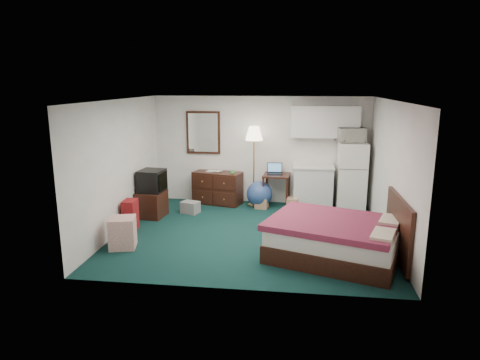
# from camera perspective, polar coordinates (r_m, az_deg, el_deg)

# --- Properties ---
(floor) EXTENTS (5.00, 4.50, 0.01)m
(floor) POSITION_cam_1_polar(r_m,az_deg,el_deg) (8.19, 1.35, -7.15)
(floor) COLOR black
(floor) RESTS_ON ground
(ceiling) EXTENTS (5.00, 4.50, 0.01)m
(ceiling) POSITION_cam_1_polar(r_m,az_deg,el_deg) (7.69, 1.46, 10.61)
(ceiling) COLOR silver
(ceiling) RESTS_ON walls
(walls) EXTENTS (5.01, 4.51, 2.50)m
(walls) POSITION_cam_1_polar(r_m,az_deg,el_deg) (7.85, 1.40, 1.45)
(walls) COLOR silver
(walls) RESTS_ON floor
(mirror) EXTENTS (0.80, 0.06, 1.00)m
(mirror) POSITION_cam_1_polar(r_m,az_deg,el_deg) (10.16, -4.92, 6.33)
(mirror) COLOR white
(mirror) RESTS_ON walls
(upper_cabinets) EXTENTS (1.50, 0.35, 0.70)m
(upper_cabinets) POSITION_cam_1_polar(r_m,az_deg,el_deg) (9.78, 11.26, 7.64)
(upper_cabinets) COLOR silver
(upper_cabinets) RESTS_ON walls
(headboard) EXTENTS (0.06, 1.56, 1.00)m
(headboard) POSITION_cam_1_polar(r_m,az_deg,el_deg) (7.26, 20.35, -6.06)
(headboard) COLOR black
(headboard) RESTS_ON walls
(dresser) EXTENTS (1.20, 0.76, 0.76)m
(dresser) POSITION_cam_1_polar(r_m,az_deg,el_deg) (10.09, -2.99, -1.03)
(dresser) COLOR black
(dresser) RESTS_ON floor
(floor_lamp) EXTENTS (0.46, 0.46, 1.84)m
(floor_lamp) POSITION_cam_1_polar(r_m,az_deg,el_deg) (9.80, 1.85, 1.81)
(floor_lamp) COLOR #D9A750
(floor_lamp) RESTS_ON floor
(desk) EXTENTS (0.64, 0.64, 0.75)m
(desk) POSITION_cam_1_polar(r_m,az_deg,el_deg) (9.89, 4.87, -1.37)
(desk) COLOR black
(desk) RESTS_ON floor
(exercise_ball) EXTENTS (0.63, 0.63, 0.59)m
(exercise_ball) POSITION_cam_1_polar(r_m,az_deg,el_deg) (9.84, 2.62, -1.88)
(exercise_ball) COLOR navy
(exercise_ball) RESTS_ON floor
(kitchen_counter) EXTENTS (0.87, 0.66, 0.94)m
(kitchen_counter) POSITION_cam_1_polar(r_m,az_deg,el_deg) (9.85, 9.68, -0.99)
(kitchen_counter) COLOR silver
(kitchen_counter) RESTS_ON floor
(fridge) EXTENTS (0.64, 0.64, 1.52)m
(fridge) POSITION_cam_1_polar(r_m,az_deg,el_deg) (9.83, 14.63, 0.47)
(fridge) COLOR white
(fridge) RESTS_ON floor
(bed) EXTENTS (2.37, 2.11, 0.63)m
(bed) POSITION_cam_1_polar(r_m,az_deg,el_deg) (7.17, 12.50, -7.74)
(bed) COLOR maroon
(bed) RESTS_ON floor
(tv_stand) EXTENTS (0.60, 0.65, 0.54)m
(tv_stand) POSITION_cam_1_polar(r_m,az_deg,el_deg) (9.31, -11.75, -3.17)
(tv_stand) COLOR black
(tv_stand) RESTS_ON floor
(suitcase) EXTENTS (0.25, 0.38, 0.60)m
(suitcase) POSITION_cam_1_polar(r_m,az_deg,el_deg) (8.57, -14.40, -4.54)
(suitcase) COLOR maroon
(suitcase) RESTS_ON floor
(retail_box) EXTENTS (0.52, 0.52, 0.54)m
(retail_box) POSITION_cam_1_polar(r_m,az_deg,el_deg) (7.72, -15.39, -6.78)
(retail_box) COLOR silver
(retail_box) RESTS_ON floor
(file_bin) EXTENTS (0.44, 0.38, 0.26)m
(file_bin) POSITION_cam_1_polar(r_m,az_deg,el_deg) (9.46, -6.64, -3.63)
(file_bin) COLOR gray
(file_bin) RESTS_ON floor
(cardboard_box_a) EXTENTS (0.32, 0.28, 0.24)m
(cardboard_box_a) POSITION_cam_1_polar(r_m,az_deg,el_deg) (9.76, 2.91, -3.08)
(cardboard_box_a) COLOR #9C6E4C
(cardboard_box_a) RESTS_ON floor
(cardboard_box_b) EXTENTS (0.28, 0.31, 0.29)m
(cardboard_box_b) POSITION_cam_1_polar(r_m,az_deg,el_deg) (9.63, 7.02, -3.25)
(cardboard_box_b) COLOR #9C6E4C
(cardboard_box_b) RESTS_ON floor
(laptop) EXTENTS (0.37, 0.31, 0.24)m
(laptop) POSITION_cam_1_polar(r_m,az_deg,el_deg) (9.80, 4.67, 1.47)
(laptop) COLOR black
(laptop) RESTS_ON desk
(crt_tv) EXTENTS (0.55, 0.59, 0.46)m
(crt_tv) POSITION_cam_1_polar(r_m,az_deg,el_deg) (9.22, -11.67, -0.09)
(crt_tv) COLOR black
(crt_tv) RESTS_ON tv_stand
(microwave) EXTENTS (0.65, 0.46, 0.40)m
(microwave) POSITION_cam_1_polar(r_m,az_deg,el_deg) (9.71, 14.53, 6.06)
(microwave) COLOR white
(microwave) RESTS_ON fridge
(book_a) EXTENTS (0.17, 0.05, 0.23)m
(book_a) POSITION_cam_1_polar(r_m,az_deg,el_deg) (10.08, -4.37, 1.83)
(book_a) COLOR #9C6E4C
(book_a) RESTS_ON dresser
(book_b) EXTENTS (0.15, 0.09, 0.21)m
(book_b) POSITION_cam_1_polar(r_m,az_deg,el_deg) (10.07, -3.29, 1.76)
(book_b) COLOR #9C6E4C
(book_b) RESTS_ON dresser
(mug) EXTENTS (0.12, 0.09, 0.11)m
(mug) POSITION_cam_1_polar(r_m,az_deg,el_deg) (9.73, -1.02, 1.09)
(mug) COLOR #599F4F
(mug) RESTS_ON dresser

